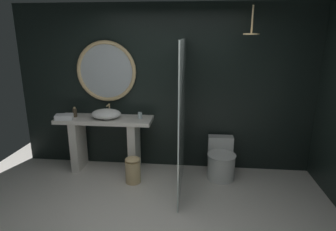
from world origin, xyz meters
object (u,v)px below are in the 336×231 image
Objects in this scene: toilet at (221,161)px; tumbler_cup at (140,115)px; round_wall_mirror at (106,71)px; folded_hand_towel at (64,117)px; waste_bin at (133,170)px; vessel_sink at (106,114)px; soap_dispenser at (75,113)px; rain_shower_head at (252,31)px.

tumbler_cup is at bearing 176.25° from toilet.
round_wall_mirror reaches higher than folded_hand_towel.
folded_hand_towel is (-1.11, 0.25, 0.71)m from waste_bin.
folded_hand_towel is at bearing -178.06° from toilet.
vessel_sink is 0.52m from soap_dispenser.
vessel_sink is 2.85× the size of soap_dispenser.
tumbler_cup reaches higher than toilet.
waste_bin is 1.34m from folded_hand_towel.
tumbler_cup is 0.10× the size of round_wall_mirror.
vessel_sink is 0.48× the size of round_wall_mirror.
tumbler_cup is at bearing 6.53° from vessel_sink.
soap_dispenser is at bearing 178.52° from toilet.
folded_hand_towel reaches higher than toilet.
folded_hand_towel is at bearing 179.40° from rain_shower_head.
rain_shower_head is (1.56, -0.19, 1.25)m from tumbler_cup.
round_wall_mirror is (-0.56, 0.20, 0.65)m from tumbler_cup.
soap_dispenser is 0.40× the size of waste_bin.
waste_bin is (-0.04, -0.42, -0.72)m from tumbler_cup.
toilet is 1.35m from waste_bin.
rain_shower_head reaches higher than soap_dispenser.
vessel_sink is at bearing 179.24° from toilet.
tumbler_cup is (0.52, 0.06, -0.03)m from vessel_sink.
round_wall_mirror is 1.59m from waste_bin.
soap_dispenser reaches higher than folded_hand_towel.
waste_bin is (0.52, -0.61, -1.37)m from round_wall_mirror.
soap_dispenser reaches higher than waste_bin.
waste_bin is (-1.61, -0.22, -1.97)m from rain_shower_head.
soap_dispenser is at bearing 50.98° from folded_hand_towel.
rain_shower_head is 1.45× the size of folded_hand_towel.
tumbler_cup is at bearing 1.30° from soap_dispenser.
round_wall_mirror is at bearing 160.61° from tumbler_cup.
round_wall_mirror reaches higher than tumbler_cup.
vessel_sink is at bearing -3.92° from soap_dispenser.
round_wall_mirror is at bearing 169.56° from rain_shower_head.
round_wall_mirror is at bearing 171.25° from toilet.
folded_hand_towel is (-0.11, -0.14, -0.03)m from soap_dispenser.
tumbler_cup is 0.26× the size of rain_shower_head.
waste_bin is at bearing -49.72° from round_wall_mirror.
folded_hand_towel is (-2.72, 0.03, -1.26)m from rain_shower_head.
vessel_sink is 1.15× the size of waste_bin.
soap_dispenser is 2.41m from toilet.
rain_shower_head is (2.60, -0.17, 1.23)m from soap_dispenser.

